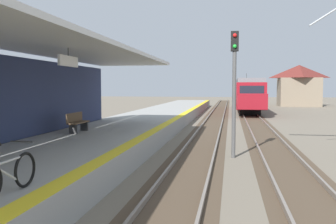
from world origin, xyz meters
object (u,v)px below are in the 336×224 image
platform_bench (77,122)px  distant_trackside_house (299,85)px  rail_signal_post (234,81)px  approaching_train (248,94)px  bicycle_beside_commuter (8,175)px

platform_bench → distant_trackside_house: bearing=68.2°
platform_bench → distant_trackside_house: distant_trackside_house is taller
platform_bench → distant_trackside_house: 46.52m
platform_bench → distant_trackside_house: (17.29, 43.14, 1.96)m
rail_signal_post → distant_trackside_house: distant_trackside_house is taller
approaching_train → bicycle_beside_commuter: size_ratio=10.77×
platform_bench → approaching_train: bearing=73.0°
rail_signal_post → distant_trackside_house: 44.54m
approaching_train → bicycle_beside_commuter: 38.72m
bicycle_beside_commuter → platform_bench: (-2.76, 9.16, 0.08)m
platform_bench → distant_trackside_house: size_ratio=0.24×
approaching_train → rail_signal_post: rail_signal_post is taller
bicycle_beside_commuter → approaching_train: bearing=80.9°
platform_bench → rail_signal_post: bearing=-1.6°
bicycle_beside_commuter → platform_bench: bearing=106.8°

